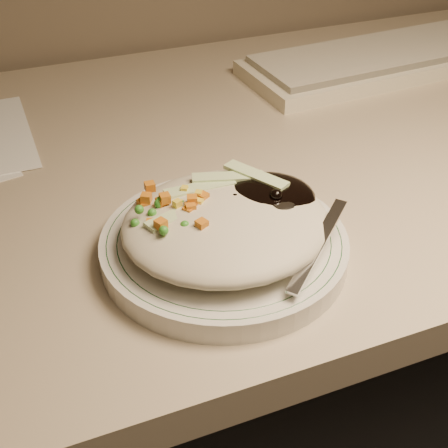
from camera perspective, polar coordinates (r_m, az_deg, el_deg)
name	(u,v)px	position (r m, az deg, el deg)	size (l,w,h in m)	color
desk	(234,269)	(0.89, 0.92, -4.14)	(1.40, 0.70, 0.74)	tan
plate	(224,246)	(0.59, 0.00, -2.06)	(0.23, 0.23, 0.02)	silver
plate_rim	(224,238)	(0.58, 0.00, -1.28)	(0.22, 0.22, 0.00)	#144723
meal	(229,218)	(0.57, 0.44, 0.52)	(0.20, 0.19, 0.05)	#B8B095
keyboard	(384,59)	(1.03, 14.42, 14.40)	(0.45, 0.18, 0.03)	beige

